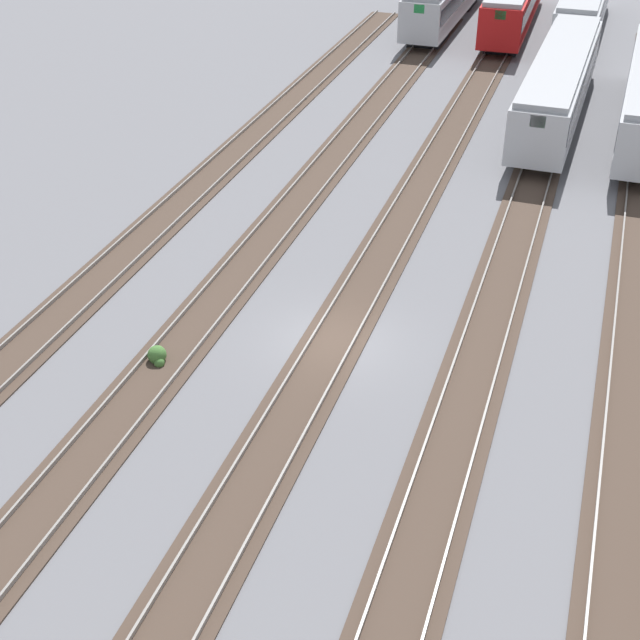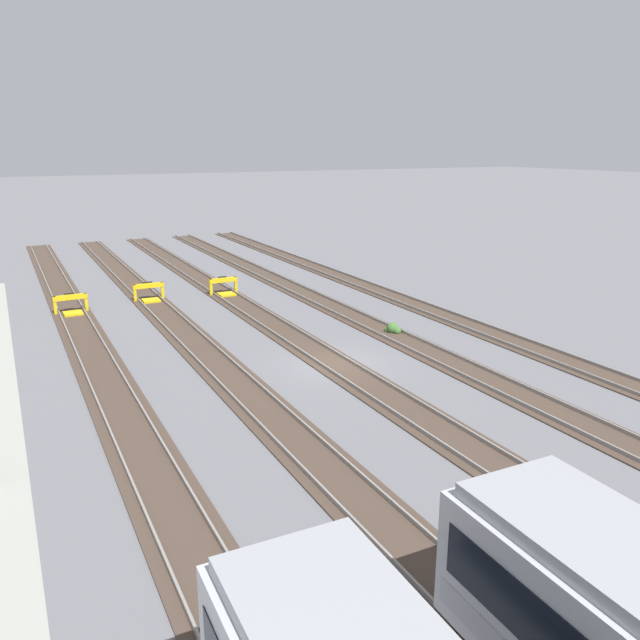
{
  "view_description": "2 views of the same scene",
  "coord_description": "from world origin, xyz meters",
  "views": [
    {
      "loc": [
        -24.49,
        -7.6,
        17.3
      ],
      "look_at": [
        -1.51,
        0.0,
        1.8
      ],
      "focal_mm": 50.0,
      "sensor_mm": 36.0,
      "label": 1
    },
    {
      "loc": [
        24.26,
        -13.28,
        9.99
      ],
      "look_at": [
        -1.51,
        0.0,
        1.8
      ],
      "focal_mm": 35.0,
      "sensor_mm": 36.0,
      "label": 2
    }
  ],
  "objects": [
    {
      "name": "subway_car_front_row_centre",
      "position": [
        43.61,
        -0.03,
        2.04
      ],
      "size": [
        18.06,
        3.21,
        3.7
      ],
      "color": "#B71414",
      "rests_on": "ground"
    },
    {
      "name": "ground_plane",
      "position": [
        0.0,
        0.0,
        0.0
      ],
      "size": [
        400.0,
        400.0,
        0.0
      ],
      "primitive_type": "plane",
      "color": "slate"
    },
    {
      "name": "rail_track_farthest",
      "position": [
        0.0,
        9.92,
        0.04
      ],
      "size": [
        90.0,
        2.23,
        0.21
      ],
      "color": "#47382D",
      "rests_on": "ground"
    },
    {
      "name": "rail_track_far_inner",
      "position": [
        0.0,
        4.96,
        0.04
      ],
      "size": [
        90.0,
        2.23,
        0.21
      ],
      "color": "#47382D",
      "rests_on": "ground"
    },
    {
      "name": "weed_clump",
      "position": [
        -2.97,
        5.25,
        0.24
      ],
      "size": [
        0.92,
        0.7,
        0.64
      ],
      "color": "#427033",
      "rests_on": "ground"
    },
    {
      "name": "rail_track_middle",
      "position": [
        0.0,
        0.0,
        0.04
      ],
      "size": [
        90.0,
        2.24,
        0.21
      ],
      "color": "#47382D",
      "rests_on": "ground"
    },
    {
      "name": "rail_track_near_inner",
      "position": [
        0.0,
        -4.96,
        0.04
      ],
      "size": [
        90.0,
        2.23,
        0.21
      ],
      "color": "#47382D",
      "rests_on": "ground"
    },
    {
      "name": "rail_track_nearest",
      "position": [
        0.0,
        -9.92,
        0.04
      ],
      "size": [
        90.0,
        2.23,
        0.21
      ],
      "color": "#47382D",
      "rests_on": "ground"
    },
    {
      "name": "subway_car_front_row_left_inner",
      "position": [
        24.69,
        -4.97,
        2.04
      ],
      "size": [
        18.05,
        3.2,
        3.7
      ],
      "color": "#B7BABF",
      "rests_on": "ground"
    },
    {
      "name": "subway_car_front_row_leftmost",
      "position": [
        43.59,
        -4.95,
        2.04
      ],
      "size": [
        18.02,
        2.99,
        3.7
      ],
      "color": "#B7BABF",
      "rests_on": "ground"
    }
  ]
}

